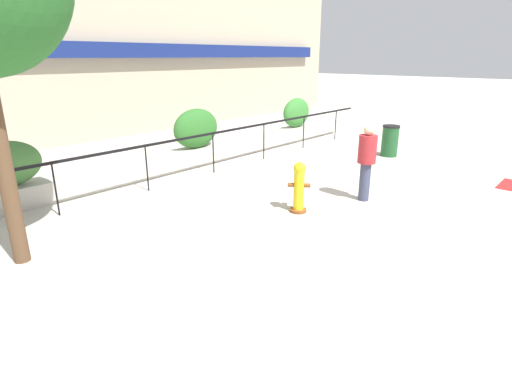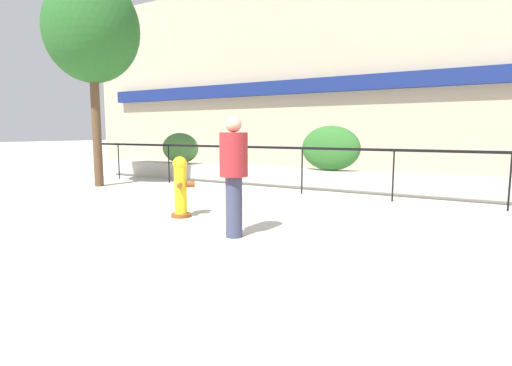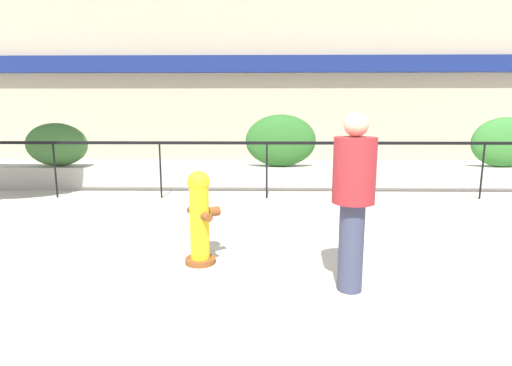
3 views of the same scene
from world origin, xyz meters
TOP-DOWN VIEW (x-y plane):
  - ground_plane at (0.00, 0.00)m, footprint 120.00×120.00m
  - building_facade at (0.00, 11.98)m, footprint 30.00×1.36m
  - planter_wall_low at (0.00, 6.00)m, footprint 18.00×0.70m
  - fence_railing_segment at (-0.00, 4.90)m, footprint 15.00×0.05m
  - hedge_bush_0 at (-4.79, 6.00)m, footprint 1.43×0.57m
  - hedge_bush_1 at (0.32, 6.00)m, footprint 1.58×0.67m
  - hedge_bush_2 at (5.31, 6.00)m, footprint 1.47×0.58m
  - fire_hydrant at (-0.80, 1.37)m, footprint 0.49×0.49m
  - pedestrian at (0.78, 0.69)m, footprint 0.46×0.46m
  - trash_bin at (5.21, 2.11)m, footprint 0.55×0.55m

SIDE VIEW (x-z plane):
  - ground_plane at x=0.00m, z-range 0.00..0.00m
  - planter_wall_low at x=0.00m, z-range 0.00..0.50m
  - trash_bin at x=5.21m, z-range 0.00..1.01m
  - fire_hydrant at x=-0.80m, z-range 0.01..1.09m
  - pedestrian at x=0.78m, z-range 0.12..1.85m
  - hedge_bush_0 at x=-4.79m, z-range 0.50..1.48m
  - fence_railing_segment at x=0.00m, z-range 0.44..1.59m
  - hedge_bush_2 at x=5.31m, z-range 0.50..1.61m
  - hedge_bush_1 at x=0.32m, z-range 0.50..1.67m
  - building_facade at x=0.00m, z-range -0.01..7.99m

